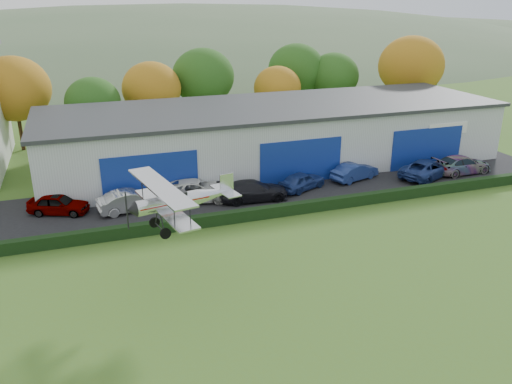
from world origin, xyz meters
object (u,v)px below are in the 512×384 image
object	(u,v)px
car_0	(58,204)
car_2	(196,190)
hangar	(274,134)
car_4	(302,181)
car_6	(427,169)
car_1	(131,201)
car_5	(355,172)
biplane	(178,199)
car_7	(462,164)
car_3	(253,190)

from	to	relation	value
car_0	car_2	size ratio (longest dim) A/B	0.74
hangar	car_4	size ratio (longest dim) A/B	9.79
car_0	car_6	bearing A→B (deg)	-71.36
car_6	car_4	bearing A→B (deg)	61.32
car_1	car_6	size ratio (longest dim) A/B	0.83
hangar	car_0	xyz separation A→B (m)	(-18.52, -6.43, -1.90)
car_5	biplane	world-z (taller)	biplane
hangar	car_6	distance (m)	13.49
car_1	car_2	distance (m)	4.84
car_0	car_6	world-z (taller)	car_6
car_7	car_5	bearing A→B (deg)	78.68
hangar	car_1	distance (m)	15.76
hangar	car_3	distance (m)	9.97
car_6	car_7	distance (m)	3.54
car_6	biplane	xyz separation A→B (m)	(-22.74, -10.05, 3.94)
car_4	biplane	world-z (taller)	biplane
car_3	car_5	distance (m)	9.51
car_0	biplane	xyz separation A→B (m)	(6.21, -11.98, 4.01)
car_1	biplane	bearing A→B (deg)	178.04
car_3	car_6	xyz separation A→B (m)	(15.34, 0.11, 0.02)
car_1	biplane	distance (m)	11.62
car_0	car_1	bearing A→B (deg)	-80.88
car_4	car_6	world-z (taller)	car_6
hangar	car_1	size ratio (longest dim) A/B	8.78
car_0	car_7	bearing A→B (deg)	-70.98
hangar	car_6	xyz separation A→B (m)	(10.43, -8.36, -1.84)
car_6	car_3	bearing A→B (deg)	65.76
car_0	biplane	size ratio (longest dim) A/B	0.62
car_2	car_3	size ratio (longest dim) A/B	1.07
car_1	car_7	world-z (taller)	car_7
car_3	car_7	distance (m)	18.88
car_4	biplane	size ratio (longest dim) A/B	0.63
car_0	car_6	size ratio (longest dim) A/B	0.74
car_0	car_4	size ratio (longest dim) A/B	0.99
car_6	car_7	bearing A→B (deg)	-114.93
car_1	car_0	bearing A→B (deg)	67.41
car_0	car_3	bearing A→B (deg)	-76.08
car_0	car_3	world-z (taller)	car_3
car_2	car_6	size ratio (longest dim) A/B	1.01
hangar	car_5	distance (m)	8.43
hangar	car_0	bearing A→B (deg)	-160.85
car_4	car_7	distance (m)	14.58
hangar	car_0	world-z (taller)	hangar
car_0	car_1	distance (m)	4.96
car_7	car_3	bearing A→B (deg)	87.83
car_2	biplane	distance (m)	12.45
car_3	biplane	bearing A→B (deg)	147.30
car_5	car_7	distance (m)	9.62
car_4	car_6	distance (m)	11.05
car_5	car_4	bearing A→B (deg)	79.61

